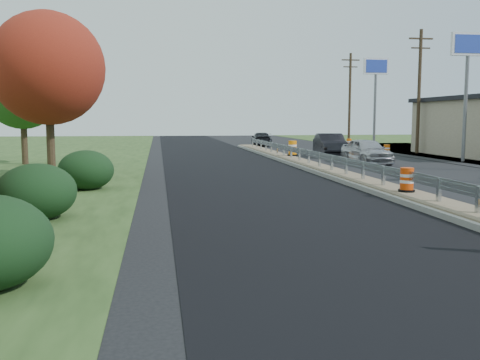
{
  "coord_description": "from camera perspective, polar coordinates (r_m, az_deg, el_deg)",
  "views": [
    {
      "loc": [
        -8.28,
        -14.74,
        2.69
      ],
      "look_at": [
        -6.19,
        -1.09,
        1.1
      ],
      "focal_mm": 40.0,
      "sensor_mm": 36.0,
      "label": 1
    }
  ],
  "objects": [
    {
      "name": "ground",
      "position": [
        17.11,
        20.38,
        -2.89
      ],
      "size": [
        140.0,
        140.0,
        0.0
      ],
      "primitive_type": "plane",
      "color": "black",
      "rests_on": "ground"
    },
    {
      "name": "milled_overlay",
      "position": [
        25.18,
        0.2,
        0.45
      ],
      "size": [
        7.2,
        120.0,
        0.01
      ],
      "primitive_type": "cube",
      "color": "black",
      "rests_on": "ground"
    },
    {
      "name": "median",
      "position": [
        24.33,
        11.24,
        0.36
      ],
      "size": [
        1.6,
        55.0,
        0.23
      ],
      "color": "gray",
      "rests_on": "ground"
    },
    {
      "name": "guardrail",
      "position": [
        25.21,
        10.5,
        1.99
      ],
      "size": [
        0.1,
        46.15,
        0.72
      ],
      "color": "silver",
      "rests_on": "median"
    },
    {
      "name": "pylon_sign_mid",
      "position": [
        36.22,
        23.12,
        12.05
      ],
      "size": [
        2.2,
        0.3,
        7.9
      ],
      "color": "slate",
      "rests_on": "ground"
    },
    {
      "name": "pylon_sign_north",
      "position": [
        48.66,
        14.28,
        10.83
      ],
      "size": [
        2.2,
        0.3,
        7.9
      ],
      "color": "slate",
      "rests_on": "ground"
    },
    {
      "name": "utility_pole_nmid",
      "position": [
        43.55,
        18.57,
        9.19
      ],
      "size": [
        1.9,
        0.26,
        9.4
      ],
      "color": "#473523",
      "rests_on": "ground"
    },
    {
      "name": "utility_pole_north",
      "position": [
        57.3,
        11.63,
        8.68
      ],
      "size": [
        1.9,
        0.26,
        9.4
      ],
      "color": "#473523",
      "rests_on": "ground"
    },
    {
      "name": "hedge_mid",
      "position": [
        15.21,
        -20.87,
        -1.15
      ],
      "size": [
        2.09,
        2.09,
        1.52
      ],
      "primitive_type": "ellipsoid",
      "color": "black",
      "rests_on": "ground"
    },
    {
      "name": "hedge_north",
      "position": [
        21.0,
        -16.12,
        1.04
      ],
      "size": [
        2.09,
        2.09,
        1.52
      ],
      "primitive_type": "ellipsoid",
      "color": "black",
      "rests_on": "ground"
    },
    {
      "name": "tree_near_red",
      "position": [
        25.28,
        -19.82,
        11.12
      ],
      "size": [
        4.95,
        4.95,
        7.35
      ],
      "color": "#473523",
      "rests_on": "ground"
    },
    {
      "name": "tree_near_back",
      "position": [
        33.67,
        -22.22,
        8.68
      ],
      "size": [
        4.29,
        4.29,
        6.37
      ],
      "color": "#473523",
      "rests_on": "ground"
    },
    {
      "name": "barrel_median_mid",
      "position": [
        18.88,
        17.37,
        -0.02
      ],
      "size": [
        0.56,
        0.56,
        0.81
      ],
      "color": "black",
      "rests_on": "median"
    },
    {
      "name": "barrel_median_far",
      "position": [
        35.73,
        5.62,
        3.36
      ],
      "size": [
        0.68,
        0.68,
        1.0
      ],
      "color": "black",
      "rests_on": "median"
    },
    {
      "name": "barrel_shoulder_mid",
      "position": [
        40.37,
        15.38,
        3.06
      ],
      "size": [
        0.55,
        0.55,
        0.81
      ],
      "color": "black",
      "rests_on": "ground"
    },
    {
      "name": "barrel_shoulder_far",
      "position": [
        50.59,
        11.54,
        3.85
      ],
      "size": [
        0.58,
        0.58,
        0.85
      ],
      "color": "black",
      "rests_on": "ground"
    },
    {
      "name": "car_silver",
      "position": [
        32.83,
        13.34,
        3.03
      ],
      "size": [
        2.02,
        4.57,
        1.53
      ],
      "primitive_type": "imported",
      "rotation": [
        0.0,
        0.0,
        0.05
      ],
      "color": "#AFAFB3",
      "rests_on": "ground"
    },
    {
      "name": "car_dark_mid",
      "position": [
        38.85,
        9.6,
        3.71
      ],
      "size": [
        2.31,
        5.12,
        1.63
      ],
      "primitive_type": "imported",
      "rotation": [
        0.0,
        0.0,
        -0.12
      ],
      "color": "black",
      "rests_on": "ground"
    },
    {
      "name": "car_dark_far",
      "position": [
        52.9,
        2.3,
        4.37
      ],
      "size": [
        2.44,
        4.78,
        1.33
      ],
      "primitive_type": "imported",
      "rotation": [
        0.0,
        0.0,
        3.01
      ],
      "color": "black",
      "rests_on": "ground"
    }
  ]
}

